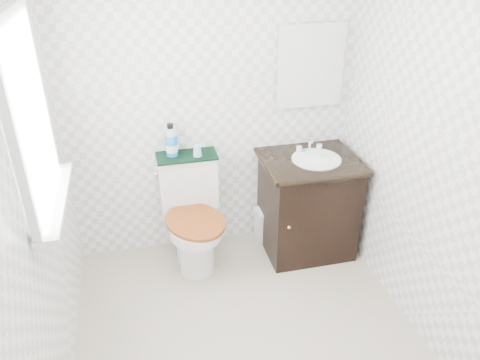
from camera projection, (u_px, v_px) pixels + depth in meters
name	position (u px, v px, depth m)	size (l,w,h in m)	color
floor	(250.00, 343.00, 3.02)	(2.40, 2.40, 0.00)	beige
wall_back	(212.00, 105.00, 3.47)	(2.40, 2.40, 0.00)	white
wall_left	(29.00, 206.00, 2.22)	(2.40, 2.40, 0.00)	white
wall_right	(439.00, 159.00, 2.66)	(2.40, 2.40, 0.00)	white
window	(28.00, 118.00, 2.27)	(0.02, 0.70, 0.90)	white
mirror	(310.00, 66.00, 3.48)	(0.50, 0.02, 0.60)	silver
toilet	(192.00, 219.00, 3.62)	(0.52, 0.69, 0.85)	white
vanity	(308.00, 202.00, 3.72)	(0.71, 0.61, 0.92)	black
trash_bin	(268.00, 224.00, 3.95)	(0.22, 0.19, 0.30)	white
towel	(187.00, 156.00, 3.49)	(0.45, 0.22, 0.02)	black
mouthwash_bottle	(171.00, 141.00, 3.43)	(0.09, 0.09, 0.25)	blue
cup	(197.00, 151.00, 3.45)	(0.07, 0.07, 0.08)	#94C4F2
soap_bar	(304.00, 151.00, 3.63)	(0.07, 0.04, 0.02)	#197379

